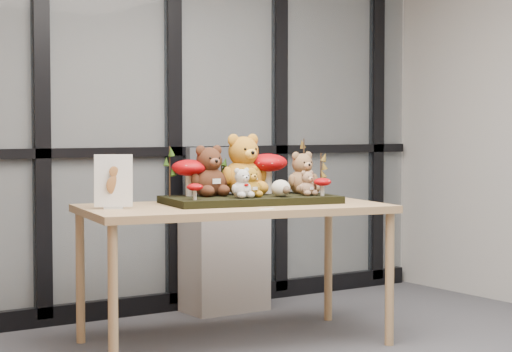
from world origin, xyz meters
TOP-DOWN VIEW (x-y plane):
  - room_shell at (0.00, 0.00)m, footprint 5.00×5.00m
  - glass_partition at (-0.00, 2.47)m, footprint 4.90×0.06m
  - display_table at (0.27, 1.45)m, footprint 1.78×1.12m
  - diorama_tray at (0.40, 1.48)m, footprint 1.03×0.65m
  - bear_pooh_yellow at (0.44, 1.61)m, footprint 0.34×0.32m
  - bear_brown_medium at (0.21, 1.61)m, footprint 0.28×0.26m
  - bear_tan_back at (0.77, 1.49)m, footprint 0.24×0.22m
  - bear_small_yellow at (0.34, 1.40)m, footprint 0.17×0.16m
  - bear_white_bow at (0.28, 1.38)m, footprint 0.16×0.15m
  - bear_beige_small at (0.69, 1.33)m, footprint 0.14×0.13m
  - plush_cream_hedgehog at (0.51, 1.34)m, footprint 0.09×0.09m
  - mushroom_back_left at (0.11, 1.67)m, footprint 0.20×0.20m
  - mushroom_back_right at (0.59, 1.59)m, footprint 0.23×0.23m
  - mushroom_front_left at (0.00, 1.42)m, footprint 0.09×0.09m
  - mushroom_front_right at (0.75, 1.27)m, footprint 0.10×0.10m
  - sprig_green_far_left at (-0.00, 1.69)m, footprint 0.05×0.05m
  - sprig_green_mid_left at (0.19, 1.70)m, footprint 0.05×0.05m
  - sprig_dry_far_right at (0.80, 1.51)m, footprint 0.05×0.05m
  - sprig_dry_mid_right at (0.82, 1.38)m, footprint 0.05×0.05m
  - sprig_green_centre at (0.34, 1.69)m, footprint 0.05×0.05m
  - sign_holder at (-0.39, 1.59)m, footprint 0.20×0.13m
  - label_card at (0.26, 1.11)m, footprint 0.09×0.03m
  - cabinet at (0.72, 2.28)m, footprint 0.53×0.31m
  - monitor at (0.72, 2.29)m, footprint 0.52×0.05m

SIDE VIEW (x-z plane):
  - cabinet at x=0.72m, z-range 0.00..0.71m
  - display_table at x=0.27m, z-range 0.32..1.10m
  - label_card at x=0.26m, z-range 0.78..0.78m
  - diorama_tray at x=0.40m, z-range 0.78..0.82m
  - mushroom_front_left at x=0.00m, z-range 0.82..0.92m
  - plush_cream_hedgehog at x=0.51m, z-range 0.82..0.92m
  - mushroom_front_right at x=0.75m, z-range 0.82..0.93m
  - monitor at x=0.72m, z-range 0.71..1.08m
  - bear_beige_small at x=0.69m, z-range 0.82..0.98m
  - bear_white_bow at x=0.28m, z-range 0.82..1.00m
  - sign_holder at x=-0.39m, z-range 0.77..1.05m
  - bear_small_yellow at x=0.34m, z-range 0.82..1.01m
  - sprig_green_centre at x=0.34m, z-range 0.82..1.03m
  - mushroom_back_left at x=0.11m, z-range 0.82..1.05m
  - sprig_green_mid_left at x=0.19m, z-range 0.82..1.05m
  - sprig_dry_mid_right at x=0.82m, z-range 0.82..1.06m
  - mushroom_back_right at x=0.59m, z-range 0.82..1.08m
  - bear_tan_back at x=0.77m, z-range 0.82..1.09m
  - sprig_green_far_left at x=0.00m, z-range 0.82..1.10m
  - bear_brown_medium at x=0.21m, z-range 0.82..1.13m
  - sprig_dry_far_right at x=0.80m, z-range 0.82..1.14m
  - bear_pooh_yellow at x=0.44m, z-range 0.82..1.20m
  - glass_partition at x=0.00m, z-range 0.03..2.81m
  - room_shell at x=0.00m, z-range -0.82..4.18m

